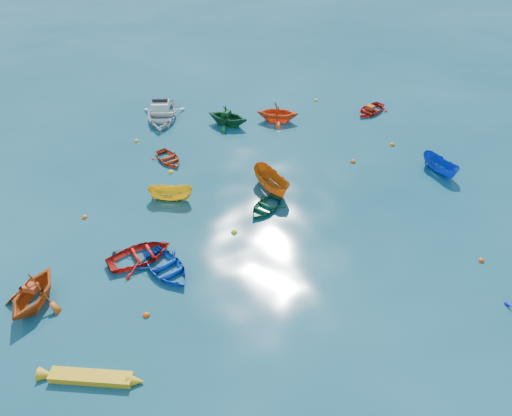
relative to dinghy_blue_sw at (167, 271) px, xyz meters
name	(u,v)px	position (x,y,z in m)	size (l,w,h in m)	color
ground	(294,272)	(5.82, -2.46, 0.00)	(160.00, 160.00, 0.00)	#0A3F4B
dinghy_blue_sw	(167,271)	(0.00, 0.00, 0.00)	(2.31, 3.23, 0.67)	#0E3DB1
dinghy_orange_w	(37,303)	(-6.09, 0.24, 0.00)	(2.80, 3.25, 1.71)	#C54D12
sampan_yellow_mid	(171,199)	(1.71, 5.65, 0.00)	(1.01, 2.68, 1.04)	yellow
dinghy_green_e	(265,209)	(6.46, 2.71, 0.00)	(1.83, 2.56, 0.53)	#13512A
dinghy_red_nw	(141,259)	(-1.00, 1.36, 0.00)	(2.37, 3.32, 0.69)	red
sampan_orange_n	(271,190)	(7.55, 4.32, 0.00)	(1.27, 3.38, 1.31)	#BF5D12
dinghy_green_n	(228,125)	(7.82, 12.89, 0.00)	(2.60, 3.01, 1.59)	#114D27
dinghy_red_ne	(370,112)	(18.55, 10.71, 0.00)	(2.00, 2.80, 0.58)	red
sampan_blue_far	(439,172)	(18.15, 2.09, 0.00)	(1.06, 2.80, 1.08)	#0F3CBB
dinghy_red_far	(169,161)	(2.62, 9.81, 0.00)	(1.76, 2.47, 0.51)	red
dinghy_orange_far	(277,121)	(11.42, 12.07, 0.00)	(2.59, 3.00, 1.58)	#EB4B16
kayak_yellow	(92,379)	(-4.27, -4.80, 0.00)	(0.60, 4.03, 0.41)	#EDAC15
motorboat_white	(162,119)	(3.61, 15.62, 0.00)	(3.16, 4.42, 1.52)	silver
tarp_orange_a	(31,287)	(-6.07, 0.29, 1.00)	(0.60, 0.46, 0.29)	red
tarp_green_b	(226,113)	(7.75, 12.96, 0.95)	(0.66, 0.50, 0.32)	#11451B
tarp_orange_b	(370,107)	(18.46, 10.67, 0.43)	(0.59, 0.45, 0.29)	#BD4313
buoy_or_a	(146,315)	(-1.54, -2.40, 0.00)	(0.33, 0.33, 0.33)	#D64C0B
buoy_ye_a	(234,233)	(4.10, 1.46, 0.00)	(0.35, 0.35, 0.35)	yellow
buoy_or_b	(481,261)	(14.93, -5.33, 0.00)	(0.31, 0.31, 0.31)	#CF4D0B
buoy_or_c	(85,218)	(-3.22, 5.83, 0.00)	(0.31, 0.31, 0.31)	orange
buoy_ye_c	(171,172)	(2.41, 8.41, 0.00)	(0.34, 0.34, 0.34)	yellow
buoy_or_d	(392,145)	(17.29, 5.96, 0.00)	(0.36, 0.36, 0.36)	orange
buoy_ye_d	(137,141)	(1.17, 13.06, 0.00)	(0.34, 0.34, 0.34)	yellow
buoy_or_e	(353,162)	(13.69, 5.11, 0.00)	(0.35, 0.35, 0.35)	#E4540C
buoy_ye_e	(316,101)	(15.61, 14.00, 0.00)	(0.32, 0.32, 0.32)	yellow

